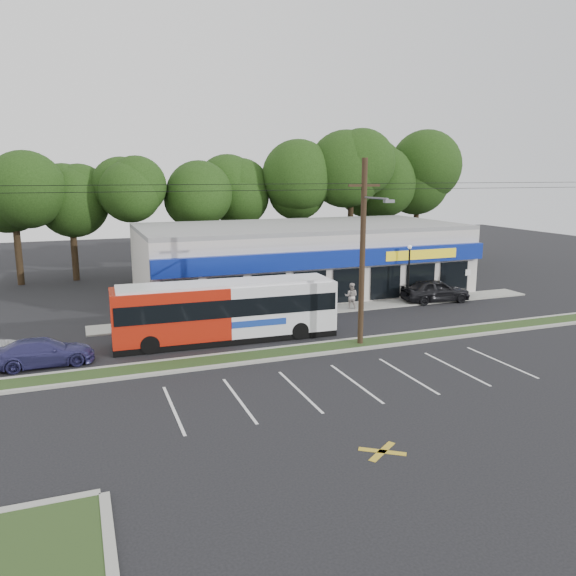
% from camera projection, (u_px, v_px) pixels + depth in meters
% --- Properties ---
extents(ground, '(120.00, 120.00, 0.00)m').
position_uv_depth(ground, '(317.00, 357.00, 28.74)').
color(ground, black).
rests_on(ground, ground).
extents(grass_strip, '(40.00, 1.60, 0.12)m').
position_uv_depth(grass_strip, '(310.00, 350.00, 29.64)').
color(grass_strip, '#1F3415').
rests_on(grass_strip, ground).
extents(curb_south, '(40.00, 0.25, 0.14)m').
position_uv_depth(curb_south, '(316.00, 354.00, 28.86)').
color(curb_south, '#9E9E93').
rests_on(curb_south, ground).
extents(curb_north, '(40.00, 0.25, 0.14)m').
position_uv_depth(curb_north, '(303.00, 345.00, 30.42)').
color(curb_north, '#9E9E93').
rests_on(curb_north, ground).
extents(sidewalk, '(32.00, 2.20, 0.10)m').
position_uv_depth(sidewalk, '(331.00, 309.00, 38.71)').
color(sidewalk, '#9E9E93').
rests_on(sidewalk, ground).
extents(strip_mall, '(25.00, 12.55, 5.30)m').
position_uv_depth(strip_mall, '(300.00, 258.00, 44.70)').
color(strip_mall, beige).
rests_on(strip_mall, ground).
extents(utility_pole, '(50.00, 2.77, 10.00)m').
position_uv_depth(utility_pole, '(360.00, 247.00, 29.49)').
color(utility_pole, black).
rests_on(utility_pole, ground).
extents(lamp_post, '(0.30, 0.30, 4.25)m').
position_uv_depth(lamp_post, '(409.00, 267.00, 40.09)').
color(lamp_post, black).
rests_on(lamp_post, ground).
extents(sign_post, '(0.45, 0.10, 2.23)m').
position_uv_depth(sign_post, '(467.00, 278.00, 41.85)').
color(sign_post, '#59595E').
rests_on(sign_post, ground).
extents(tree_line, '(46.76, 6.76, 11.83)m').
position_uv_depth(tree_line, '(245.00, 182.00, 52.28)').
color(tree_line, black).
rests_on(tree_line, ground).
extents(metrobus, '(12.49, 3.07, 3.33)m').
position_uv_depth(metrobus, '(226.00, 310.00, 31.27)').
color(metrobus, '#B41E0D').
rests_on(metrobus, ground).
extents(car_dark, '(5.18, 2.49, 1.70)m').
position_uv_depth(car_dark, '(435.00, 290.00, 40.92)').
color(car_dark, black).
rests_on(car_dark, ground).
extents(car_blue, '(4.71, 2.02, 1.35)m').
position_uv_depth(car_blue, '(44.00, 352.00, 27.29)').
color(car_blue, navy).
rests_on(car_blue, ground).
extents(pedestrian_a, '(0.72, 0.63, 1.66)m').
position_uv_depth(pedestrian_a, '(308.00, 302.00, 37.42)').
color(pedestrian_a, white).
rests_on(pedestrian_a, ground).
extents(pedestrian_b, '(1.15, 1.09, 1.88)m').
position_uv_depth(pedestrian_b, '(351.00, 296.00, 38.52)').
color(pedestrian_b, '#BBAFA8').
rests_on(pedestrian_b, ground).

